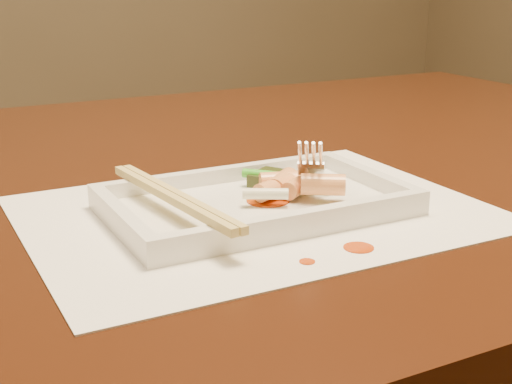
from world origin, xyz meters
name	(u,v)px	position (x,y,z in m)	size (l,w,h in m)	color
table	(237,242)	(0.00, 0.00, 0.65)	(1.40, 0.90, 0.75)	black
placemat	(256,212)	(-0.07, -0.17, 0.75)	(0.40, 0.30, 0.00)	white
sauce_splatter_a	(359,248)	(-0.04, -0.29, 0.75)	(0.02, 0.02, 0.00)	#BD3705
sauce_splatter_b	(307,262)	(-0.09, -0.29, 0.75)	(0.01, 0.01, 0.00)	#BD3705
plate_base	(256,207)	(-0.07, -0.17, 0.76)	(0.26, 0.16, 0.01)	white
plate_rim_far	(221,175)	(-0.07, -0.10, 0.77)	(0.26, 0.01, 0.01)	white
plate_rim_near	(299,220)	(-0.07, -0.25, 0.77)	(0.26, 0.01, 0.01)	white
plate_rim_left	(121,217)	(-0.19, -0.17, 0.77)	(0.01, 0.14, 0.01)	white
plate_rim_right	(370,177)	(0.06, -0.17, 0.77)	(0.01, 0.14, 0.01)	white
veg_piece	(269,178)	(-0.03, -0.13, 0.77)	(0.04, 0.03, 0.01)	black
scallion_white	(265,194)	(-0.06, -0.19, 0.77)	(0.01, 0.01, 0.04)	#EAEACC
scallion_green	(286,177)	(-0.02, -0.15, 0.77)	(0.01, 0.01, 0.09)	green
chopstick_a	(169,197)	(-0.15, -0.17, 0.78)	(0.01, 0.20, 0.01)	tan
chopstick_b	(178,196)	(-0.14, -0.17, 0.78)	(0.01, 0.20, 0.01)	tan
fork	(314,110)	(0.00, -0.16, 0.83)	(0.09, 0.10, 0.14)	silver
sauce_blob_0	(268,200)	(-0.05, -0.18, 0.76)	(0.04, 0.04, 0.00)	#BD3705
rice_cake_0	(300,185)	(-0.02, -0.17, 0.77)	(0.02, 0.02, 0.05)	#FFBF77
rice_cake_1	(282,183)	(-0.03, -0.16, 0.77)	(0.02, 0.02, 0.04)	#FFBF77
rice_cake_2	(323,185)	(-0.01, -0.20, 0.78)	(0.02, 0.02, 0.04)	#FFBF77
rice_cake_3	(275,188)	(-0.04, -0.17, 0.77)	(0.02, 0.02, 0.05)	#FFBF77
rice_cake_4	(287,181)	(-0.02, -0.16, 0.77)	(0.02, 0.02, 0.05)	#FFBF77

